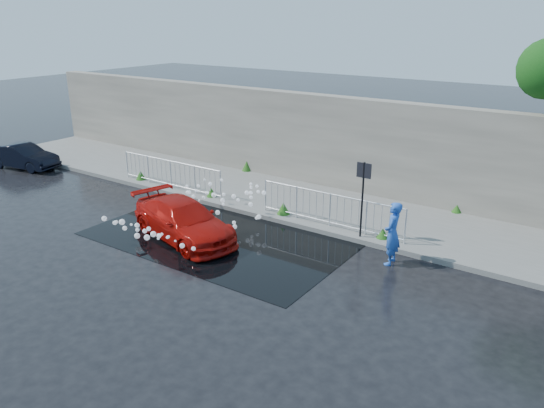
{
  "coord_description": "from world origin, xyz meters",
  "views": [
    {
      "loc": [
        10.41,
        -10.67,
        6.56
      ],
      "look_at": [
        1.66,
        2.05,
        1.0
      ],
      "focal_mm": 35.0,
      "sensor_mm": 36.0,
      "label": 1
    }
  ],
  "objects_px": {
    "red_car": "(184,220)",
    "sign_post": "(363,188)",
    "dark_car": "(24,156)",
    "person": "(392,233)"
  },
  "relations": [
    {
      "from": "red_car",
      "to": "sign_post",
      "type": "bearing_deg",
      "value": -42.93
    },
    {
      "from": "red_car",
      "to": "dark_car",
      "type": "height_order",
      "value": "red_car"
    },
    {
      "from": "red_car",
      "to": "dark_car",
      "type": "bearing_deg",
      "value": 96.27
    },
    {
      "from": "dark_car",
      "to": "sign_post",
      "type": "bearing_deg",
      "value": -96.49
    },
    {
      "from": "dark_car",
      "to": "person",
      "type": "bearing_deg",
      "value": -99.83
    },
    {
      "from": "sign_post",
      "to": "person",
      "type": "height_order",
      "value": "sign_post"
    },
    {
      "from": "dark_car",
      "to": "person",
      "type": "relative_size",
      "value": 1.84
    },
    {
      "from": "sign_post",
      "to": "dark_car",
      "type": "relative_size",
      "value": 0.76
    },
    {
      "from": "sign_post",
      "to": "dark_car",
      "type": "bearing_deg",
      "value": -175.94
    },
    {
      "from": "red_car",
      "to": "dark_car",
      "type": "xyz_separation_m",
      "value": [
        -11.39,
        1.74,
        -0.05
      ]
    }
  ]
}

